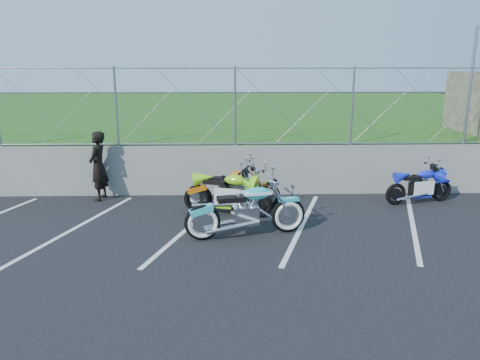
{
  "coord_description": "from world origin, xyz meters",
  "views": [
    {
      "loc": [
        0.81,
        -8.45,
        3.43
      ],
      "look_at": [
        1.07,
        1.3,
        0.93
      ],
      "focal_mm": 35.0,
      "sensor_mm": 36.0,
      "label": 1
    }
  ],
  "objects_px": {
    "naked_orange": "(234,191)",
    "person_standing": "(98,166)",
    "cruiser_turquoise": "(248,212)",
    "sportbike_green": "(229,195)",
    "sportbike_blue": "(420,187)"
  },
  "relations": [
    {
      "from": "sportbike_green",
      "to": "sportbike_blue",
      "type": "relative_size",
      "value": 1.13
    },
    {
      "from": "cruiser_turquoise",
      "to": "person_standing",
      "type": "bearing_deg",
      "value": 131.0
    },
    {
      "from": "sportbike_green",
      "to": "person_standing",
      "type": "bearing_deg",
      "value": 175.56
    },
    {
      "from": "cruiser_turquoise",
      "to": "naked_orange",
      "type": "distance_m",
      "value": 1.62
    },
    {
      "from": "naked_orange",
      "to": "sportbike_blue",
      "type": "bearing_deg",
      "value": 3.62
    },
    {
      "from": "naked_orange",
      "to": "sportbike_blue",
      "type": "relative_size",
      "value": 1.26
    },
    {
      "from": "cruiser_turquoise",
      "to": "naked_orange",
      "type": "relative_size",
      "value": 1.09
    },
    {
      "from": "sportbike_blue",
      "to": "sportbike_green",
      "type": "bearing_deg",
      "value": 177.1
    },
    {
      "from": "person_standing",
      "to": "naked_orange",
      "type": "bearing_deg",
      "value": 81.57
    },
    {
      "from": "naked_orange",
      "to": "sportbike_green",
      "type": "height_order",
      "value": "naked_orange"
    },
    {
      "from": "naked_orange",
      "to": "person_standing",
      "type": "distance_m",
      "value": 3.56
    },
    {
      "from": "sportbike_green",
      "to": "naked_orange",
      "type": "bearing_deg",
      "value": 81.58
    },
    {
      "from": "sportbike_green",
      "to": "person_standing",
      "type": "xyz_separation_m",
      "value": [
        -3.26,
        1.3,
        0.4
      ]
    },
    {
      "from": "naked_orange",
      "to": "sportbike_green",
      "type": "bearing_deg",
      "value": -118.94
    },
    {
      "from": "sportbike_green",
      "to": "sportbike_blue",
      "type": "height_order",
      "value": "sportbike_green"
    }
  ]
}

